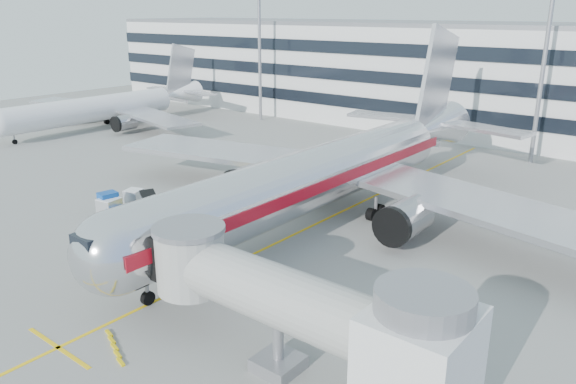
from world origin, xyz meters
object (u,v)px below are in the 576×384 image
Objects in this scene: main_jet at (331,171)px; cargo_container_right at (134,197)px; belt_loader at (153,215)px; cargo_container_front at (110,208)px; ramp_worker at (108,231)px; baggage_tug at (111,207)px; cargo_container_left at (142,216)px.

main_jet is 18.66m from cargo_container_right.
cargo_container_right is at bearing -151.22° from main_jet.
cargo_container_front is at bearing -160.46° from belt_loader.
cargo_container_right is 8.77m from ramp_worker.
cargo_container_left is (3.99, 0.28, -0.07)m from baggage_tug.
cargo_container_front is 1.02× the size of ramp_worker.
baggage_tug is 4.00m from cargo_container_left.
cargo_container_front reaches higher than cargo_container_left.
cargo_container_left is at bearing 6.57° from cargo_container_front.
main_jet is at bearing 28.78° from cargo_container_right.
belt_loader is 1.73× the size of baggage_tug.
main_jet is at bearing 38.37° from baggage_tug.
cargo_container_front is 5.78m from ramp_worker.
baggage_tug is at bearing 101.36° from cargo_container_front.
baggage_tug is 3.29m from cargo_container_right.
baggage_tug reaches higher than cargo_container_right.
belt_loader is at bearing 19.54° from cargo_container_front.
main_jet reaches higher than cargo_container_right.
cargo_container_left is at bearing 3.98° from baggage_tug.
baggage_tug is at bearing -141.63° from main_jet.
baggage_tug reaches higher than ramp_worker.
baggage_tug reaches higher than cargo_container_left.
main_jet is 18.94m from ramp_worker.
baggage_tug is (-15.11, -11.97, -3.30)m from main_jet.
baggage_tug reaches higher than cargo_container_front.
ramp_worker is at bearing -123.80° from main_jet.
baggage_tug is 1.64× the size of cargo_container_front.
main_jet reaches higher than baggage_tug.
belt_loader is 2.99× the size of cargo_container_left.
cargo_container_left is 3.98m from cargo_container_front.
belt_loader reaches higher than cargo_container_right.
baggage_tug is 0.19m from cargo_container_front.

